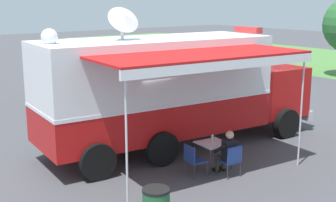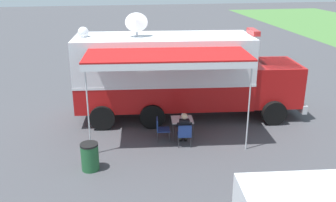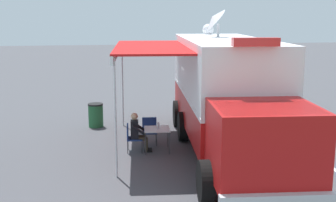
{
  "view_description": "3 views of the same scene",
  "coord_description": "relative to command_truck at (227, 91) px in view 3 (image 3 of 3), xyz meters",
  "views": [
    {
      "loc": [
        11.14,
        -8.15,
        4.67
      ],
      "look_at": [
        0.28,
        0.28,
        1.59
      ],
      "focal_mm": 49.27,
      "sensor_mm": 36.0,
      "label": 1
    },
    {
      "loc": [
        15.01,
        -2.29,
        6.16
      ],
      "look_at": [
        1.2,
        -0.01,
        1.12
      ],
      "focal_mm": 40.1,
      "sensor_mm": 36.0,
      "label": 2
    },
    {
      "loc": [
        4.01,
        13.34,
        4.23
      ],
      "look_at": [
        1.87,
        0.31,
        1.6
      ],
      "focal_mm": 46.04,
      "sensor_mm": 36.0,
      "label": 3
    }
  ],
  "objects": [
    {
      "name": "ground_plane",
      "position": [
        -0.1,
        -0.74,
        -1.94
      ],
      "size": [
        100.0,
        100.0,
        0.0
      ],
      "primitive_type": "plane",
      "color": "#47474C"
    },
    {
      "name": "lot_stripe",
      "position": [
        -2.54,
        2.12,
        -1.94
      ],
      "size": [
        0.56,
        4.79,
        0.01
      ],
      "primitive_type": "cube",
      "rotation": [
        0.0,
        0.0,
        -0.09
      ],
      "color": "silver",
      "rests_on": "ground"
    },
    {
      "name": "command_truck",
      "position": [
        0.0,
        0.0,
        0.0
      ],
      "size": [
        5.38,
        9.68,
        4.53
      ],
      "color": "#B71414",
      "rests_on": "ground"
    },
    {
      "name": "folding_table",
      "position": [
        2.12,
        -0.38,
        -1.27
      ],
      "size": [
        0.87,
        0.87,
        0.73
      ],
      "color": "silver",
      "rests_on": "ground"
    },
    {
      "name": "water_bottle",
      "position": [
        2.09,
        -0.37,
        -1.11
      ],
      "size": [
        0.07,
        0.07,
        0.22
      ],
      "color": "silver",
      "rests_on": "folding_table"
    },
    {
      "name": "folding_chair_at_table",
      "position": [
        2.92,
        -0.45,
        -1.43
      ],
      "size": [
        0.52,
        0.52,
        0.87
      ],
      "color": "navy",
      "rests_on": "ground"
    },
    {
      "name": "folding_chair_beside_table",
      "position": [
        2.26,
        -1.23,
        -1.43
      ],
      "size": [
        0.52,
        0.52,
        0.87
      ],
      "color": "navy",
      "rests_on": "ground"
    },
    {
      "name": "seated_responder",
      "position": [
        2.74,
        -0.44,
        -1.29
      ],
      "size": [
        0.69,
        0.59,
        1.25
      ],
      "color": "black",
      "rests_on": "ground"
    },
    {
      "name": "trash_bin",
      "position": [
        4.04,
        -3.76,
        -1.49
      ],
      "size": [
        0.57,
        0.57,
        0.91
      ],
      "color": "#235B33",
      "rests_on": "ground"
    }
  ]
}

